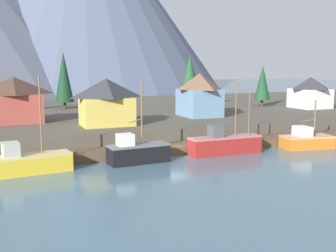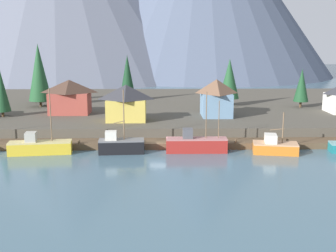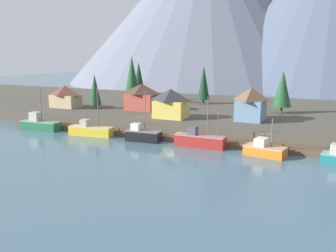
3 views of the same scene
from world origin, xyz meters
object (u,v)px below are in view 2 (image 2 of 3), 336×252
house_blue (216,97)px  conifer_near_right (39,72)px  conifer_mid_right (302,85)px  conifer_near_left (127,75)px  fishing_boat_yellow (39,146)px  house_yellow (126,102)px  fishing_boat_black (121,145)px  conifer_mid_left (1,90)px  house_red (70,96)px  fishing_boat_red (196,144)px  conifer_back_right (40,74)px  conifer_back_left (229,79)px  fishing_boat_orange (275,147)px

house_blue → conifer_near_right: conifer_near_right is taller
conifer_mid_right → conifer_near_left: bearing=164.3°
fishing_boat_yellow → conifer_mid_right: 55.26m
house_yellow → conifer_near_left: size_ratio=0.67×
fishing_boat_black → conifer_near_right: bearing=120.1°
house_blue → conifer_mid_left: bearing=-180.0°
house_blue → house_red: size_ratio=0.89×
fishing_boat_red → conifer_near_right: bearing=137.0°
conifer_mid_right → conifer_near_right: bearing=178.0°
house_red → conifer_back_right: size_ratio=0.69×
house_blue → conifer_back_left: 13.57m
fishing_boat_orange → house_blue: bearing=119.5°
conifer_mid_left → conifer_mid_right: 59.75m
house_red → conifer_near_right: size_ratio=0.60×
fishing_boat_red → house_blue: size_ratio=1.29×
conifer_back_right → conifer_near_left: bearing=6.0°
fishing_boat_orange → conifer_mid_right: size_ratio=0.85×
fishing_boat_yellow → house_yellow: (11.93, 12.90, 4.66)m
fishing_boat_yellow → house_blue: bearing=25.0°
fishing_boat_yellow → house_yellow: fishing_boat_yellow is taller
fishing_boat_yellow → fishing_boat_black: bearing=-5.4°
conifer_mid_left → conifer_back_left: size_ratio=0.87×
conifer_mid_left → fishing_boat_orange: bearing=-21.1°
fishing_boat_yellow → conifer_mid_right: conifer_mid_right is taller
fishing_boat_orange → conifer_back_left: (-2.13, 30.46, 7.30)m
conifer_back_right → fishing_boat_black: bearing=-59.5°
house_yellow → conifer_back_left: 27.13m
fishing_boat_orange → conifer_back_right: bearing=149.8°
conifer_mid_left → house_red: bearing=14.5°
house_red → conifer_mid_right: 47.55m
house_yellow → conifer_mid_right: conifer_mid_right is taller
house_blue → conifer_mid_right: size_ratio=0.87×
fishing_boat_black → conifer_mid_right: conifer_mid_right is taller
fishing_boat_red → house_red: (-22.72, 19.93, 4.62)m
fishing_boat_yellow → fishing_boat_red: (23.24, 0.60, 0.11)m
house_red → conifer_back_left: 33.72m
house_yellow → conifer_near_right: size_ratio=0.54×
house_blue → conifer_back_right: bearing=153.7°
fishing_boat_yellow → house_blue: fishing_boat_yellow is taller
conifer_mid_left → conifer_back_left: bearing=16.0°
fishing_boat_red → conifer_back_right: conifer_back_right is taller
house_red → conifer_back_left: conifer_back_left is taller
fishing_boat_yellow → house_yellow: bearing=40.6°
fishing_boat_red → conifer_mid_left: conifer_mid_left is taller
house_red → conifer_mid_left: size_ratio=0.90×
conifer_near_left → conifer_back_right: bearing=-174.0°
conifer_near_left → conifer_mid_left: bearing=-136.7°
conifer_back_right → conifer_back_left: bearing=-8.0°
fishing_boat_red → house_yellow: 17.31m
fishing_boat_orange → conifer_mid_left: conifer_mid_left is taller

